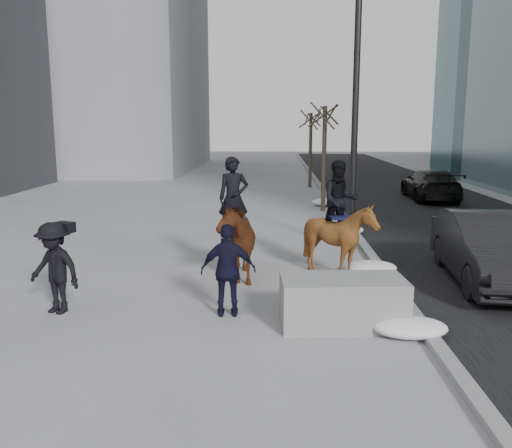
{
  "coord_description": "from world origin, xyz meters",
  "views": [
    {
      "loc": [
        0.37,
        -9.9,
        3.57
      ],
      "look_at": [
        0.0,
        1.2,
        1.5
      ],
      "focal_mm": 38.0,
      "sensor_mm": 36.0,
      "label": 1
    }
  ],
  "objects_px": {
    "planter": "(343,302)",
    "mounted_left": "(233,233)",
    "car_near": "(490,249)",
    "mounted_right": "(340,231)"
  },
  "relations": [
    {
      "from": "planter",
      "to": "mounted_left",
      "type": "xyz_separation_m",
      "value": [
        -2.17,
        3.02,
        0.61
      ]
    },
    {
      "from": "car_near",
      "to": "mounted_left",
      "type": "height_order",
      "value": "mounted_left"
    },
    {
      "from": "planter",
      "to": "mounted_right",
      "type": "bearing_deg",
      "value": 84.51
    },
    {
      "from": "mounted_left",
      "to": "planter",
      "type": "bearing_deg",
      "value": -54.24
    },
    {
      "from": "planter",
      "to": "car_near",
      "type": "relative_size",
      "value": 0.46
    },
    {
      "from": "mounted_left",
      "to": "mounted_right",
      "type": "relative_size",
      "value": 1.03
    },
    {
      "from": "mounted_left",
      "to": "car_near",
      "type": "bearing_deg",
      "value": -2.39
    },
    {
      "from": "mounted_left",
      "to": "mounted_right",
      "type": "xyz_separation_m",
      "value": [
        2.48,
        0.17,
        0.05
      ]
    },
    {
      "from": "mounted_left",
      "to": "mounted_right",
      "type": "bearing_deg",
      "value": 3.84
    },
    {
      "from": "planter",
      "to": "mounted_right",
      "type": "xyz_separation_m",
      "value": [
        0.31,
        3.19,
        0.66
      ]
    }
  ]
}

